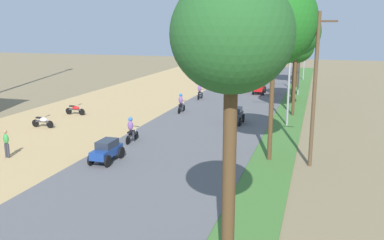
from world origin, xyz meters
TOP-DOWN VIEW (x-y plane):
  - parked_motorbike_second at (-11.21, 19.19)m, footprint 1.80×0.54m
  - parked_motorbike_third at (-11.39, 23.79)m, footprint 1.80×0.54m
  - pedestrian_on_shoulder at (-8.71, 12.54)m, footprint 0.39×0.29m
  - median_tree_nearest at (5.62, 4.98)m, footprint 3.30×3.30m
  - median_tree_second at (5.51, 16.53)m, footprint 4.38×4.38m
  - median_tree_third at (5.98, 28.96)m, footprint 3.76×3.76m
  - median_tree_fourth at (5.56, 35.71)m, footprint 3.51×3.51m
  - median_tree_fifth at (5.42, 45.92)m, footprint 4.22×4.22m
  - streetlamp_near at (5.80, 25.19)m, footprint 3.16×0.20m
  - streetlamp_mid at (5.80, 39.89)m, footprint 3.16×0.20m
  - streetlamp_far at (5.80, 53.21)m, footprint 3.16×0.20m
  - utility_pole_near at (7.71, 16.24)m, footprint 1.80×0.20m
  - car_sedan_blue at (-2.95, 13.51)m, footprint 1.10×2.26m
  - car_hatchback_charcoal at (2.04, 24.56)m, footprint 1.04×2.00m
  - car_van_red at (1.77, 39.15)m, footprint 1.19×2.41m
  - motorbike_foreground_rider at (-3.31, 17.45)m, footprint 0.54×1.80m
  - motorbike_ahead_second at (-3.22, 27.20)m, footprint 0.54×1.80m
  - motorbike_ahead_third at (-3.50, 34.04)m, footprint 0.54×1.80m

SIDE VIEW (x-z plane):
  - parked_motorbike_second at x=-11.21m, z-range 0.08..1.02m
  - parked_motorbike_third at x=-11.39m, z-range 0.08..1.02m
  - car_sedan_blue at x=-2.95m, z-range 0.15..1.34m
  - car_hatchback_charcoal at x=2.04m, z-range 0.13..1.36m
  - motorbike_foreground_rider at x=-3.31m, z-range 0.03..1.69m
  - motorbike_ahead_second at x=-3.22m, z-range 0.03..1.69m
  - motorbike_ahead_third at x=-3.50m, z-range 0.03..1.69m
  - pedestrian_on_shoulder at x=-8.71m, z-range 0.15..1.77m
  - car_van_red at x=1.77m, z-range 0.19..1.86m
  - streetlamp_mid at x=5.80m, z-range 0.64..7.69m
  - utility_pole_near at x=7.71m, z-range 0.19..8.26m
  - streetlamp_far at x=5.80m, z-range 0.65..8.17m
  - streetlamp_near at x=5.80m, z-range 0.66..8.65m
  - median_tree_fourth at x=5.56m, z-range 1.87..8.85m
  - median_tree_third at x=5.98m, z-range 2.48..11.26m
  - median_tree_nearest at x=5.62m, z-range 2.71..11.40m
  - median_tree_second at x=5.51m, z-range 2.64..12.54m
  - median_tree_fifth at x=5.42m, z-range 2.91..13.04m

